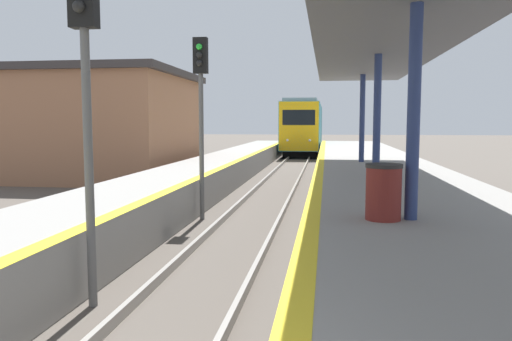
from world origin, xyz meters
The scene contains 6 objects.
train centered at (0.00, 41.62, 2.13)m, with size 2.74×18.62×4.19m.
signal_near centered at (-1.30, 5.01, 3.26)m, with size 0.36×0.31×4.68m.
signal_mid centered at (-1.32, 11.24, 3.26)m, with size 0.36×0.31×4.68m.
station_canopy centered at (3.23, 9.70, 4.40)m, with size 3.38×23.20×3.56m.
trash_bin centered at (2.79, 6.71, 1.45)m, with size 0.58×0.58×0.89m.
station_building centered at (-9.81, 20.59, 2.44)m, with size 10.65×8.19×4.86m.
Camera 1 is at (1.89, -1.30, 2.55)m, focal length 35.00 mm.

